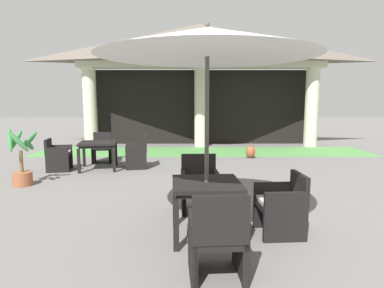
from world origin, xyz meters
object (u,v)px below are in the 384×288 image
at_px(patio_umbrella_mid_left, 207,44).
at_px(patio_chair_mid_left_east, 282,206).
at_px(patio_chair_near_foreground_west, 58,155).
at_px(terracotta_urn, 250,152).
at_px(patio_chair_near_foreground_east, 137,153).
at_px(patio_chair_mid_left_south, 217,239).
at_px(patio_table_near_foreground, 98,146).
at_px(patio_chair_near_foreground_north, 102,149).
at_px(patio_table_mid_left, 206,189).
at_px(patio_chair_mid_left_north, 200,186).
at_px(potted_palm_left_edge, 22,165).

distance_m(patio_umbrella_mid_left, patio_chair_mid_left_east, 2.35).
xyz_separation_m(patio_chair_near_foreground_west, terracotta_urn, (5.30, 1.82, -0.20)).
height_order(patio_chair_near_foreground_east, terracotta_urn, patio_chair_near_foreground_east).
bearing_deg(patio_chair_mid_left_south, patio_chair_mid_left_east, 45.18).
bearing_deg(terracotta_urn, patio_chair_near_foreground_east, -155.73).
xyz_separation_m(patio_table_near_foreground, patio_umbrella_mid_left, (2.63, -4.30, 1.88)).
bearing_deg(patio_chair_near_foreground_north, terracotta_urn, 178.94).
height_order(patio_table_near_foreground, patio_chair_near_foreground_north, patio_chair_near_foreground_north).
bearing_deg(patio_table_mid_left, patio_chair_mid_left_north, 93.40).
height_order(patio_chair_near_foreground_east, patio_table_mid_left, patio_chair_near_foreground_east).
relative_size(patio_chair_near_foreground_north, potted_palm_left_edge, 0.69).
bearing_deg(terracotta_urn, patio_chair_mid_left_south, -103.04).
distance_m(patio_table_mid_left, terracotta_urn, 6.21).
height_order(patio_chair_near_foreground_west, patio_chair_mid_left_south, patio_chair_mid_left_south).
xyz_separation_m(patio_chair_mid_left_north, patio_chair_mid_left_south, (0.12, -2.06, -0.00)).
bearing_deg(patio_chair_mid_left_east, patio_umbrella_mid_left, 90.00).
relative_size(patio_table_mid_left, patio_chair_mid_left_south, 1.01).
bearing_deg(patio_chair_mid_left_north, patio_umbrella_mid_left, 90.00).
xyz_separation_m(patio_umbrella_mid_left, patio_chair_mid_left_north, (-0.06, 1.03, -2.09)).
xyz_separation_m(patio_chair_near_foreground_west, patio_chair_mid_left_north, (3.56, -3.11, 0.02)).
bearing_deg(patio_table_mid_left, patio_chair_near_foreground_west, 131.19).
xyz_separation_m(patio_chair_near_foreground_west, patio_chair_near_foreground_north, (0.83, 1.16, 0.01)).
distance_m(patio_table_mid_left, potted_palm_left_edge, 4.62).
height_order(patio_chair_near_foreground_west, patio_umbrella_mid_left, patio_umbrella_mid_left).
bearing_deg(patio_umbrella_mid_left, potted_palm_left_edge, 145.07).
height_order(patio_chair_mid_left_east, terracotta_urn, patio_chair_mid_left_east).
distance_m(patio_table_near_foreground, patio_table_mid_left, 5.04).
height_order(patio_chair_near_foreground_east, patio_umbrella_mid_left, patio_umbrella_mid_left).
height_order(patio_chair_near_foreground_north, patio_chair_mid_left_north, patio_chair_mid_left_north).
distance_m(patio_table_near_foreground, potted_palm_left_edge, 2.03).
xyz_separation_m(patio_table_near_foreground, patio_table_mid_left, (2.63, -4.30, 0.02)).
height_order(patio_chair_mid_left_north, potted_palm_left_edge, potted_palm_left_edge).
height_order(patio_umbrella_mid_left, patio_chair_mid_left_east, patio_umbrella_mid_left).
xyz_separation_m(patio_chair_near_foreground_east, patio_table_mid_left, (1.63, -4.47, 0.23)).
relative_size(patio_table_near_foreground, patio_chair_mid_left_north, 1.16).
relative_size(patio_table_mid_left, patio_chair_mid_left_east, 1.12).
bearing_deg(patio_chair_near_foreground_north, patio_umbrella_mid_left, 108.32).
relative_size(patio_chair_near_foreground_east, patio_chair_mid_left_south, 0.95).
height_order(patio_chair_near_foreground_east, patio_chair_mid_left_east, patio_chair_near_foreground_east).
bearing_deg(patio_chair_near_foreground_west, terracotta_urn, 99.52).
relative_size(patio_table_near_foreground, patio_chair_near_foreground_east, 1.20).
distance_m(patio_table_mid_left, patio_chair_mid_left_south, 1.06).
distance_m(patio_umbrella_mid_left, terracotta_urn, 6.61).
relative_size(patio_chair_near_foreground_east, patio_chair_mid_left_east, 1.05).
relative_size(patio_chair_mid_left_south, potted_palm_left_edge, 0.74).
relative_size(patio_table_near_foreground, patio_chair_mid_left_east, 1.27).
bearing_deg(patio_chair_near_foreground_north, patio_chair_near_foreground_west, 45.06).
xyz_separation_m(patio_table_mid_left, patio_chair_mid_left_east, (1.02, 0.06, -0.24)).
bearing_deg(potted_palm_left_edge, patio_chair_mid_left_south, -43.69).
distance_m(patio_table_near_foreground, patio_chair_mid_left_north, 4.16).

